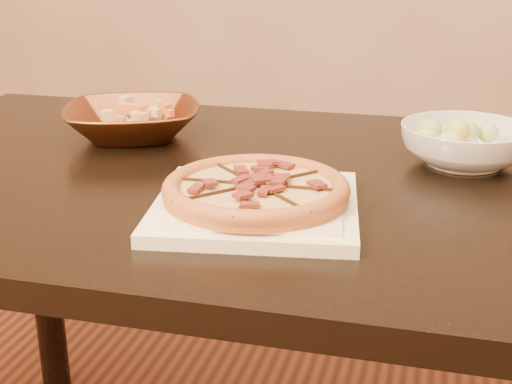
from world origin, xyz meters
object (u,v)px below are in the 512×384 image
salad_bowl (465,145)px  bronze_bowl (132,121)px  plate (256,206)px  pizza (256,189)px  dining_table (225,232)px

salad_bowl → bronze_bowl: bearing=179.6°
plate → bronze_bowl: bearing=136.6°
pizza → salad_bowl: bearing=48.3°
plate → salad_bowl: (0.27, 0.30, 0.02)m
dining_table → bronze_bowl: bearing=148.4°
pizza → salad_bowl: (0.27, 0.30, -0.00)m
dining_table → bronze_bowl: size_ratio=5.45×
plate → bronze_bowl: (-0.32, 0.30, 0.02)m
plate → bronze_bowl: 0.44m
dining_table → salad_bowl: size_ratio=6.47×
pizza → dining_table: bearing=120.7°
dining_table → pizza: bearing=-59.3°
plate → dining_table: bearing=120.7°
dining_table → plate: plate is taller
pizza → salad_bowl: salad_bowl is taller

